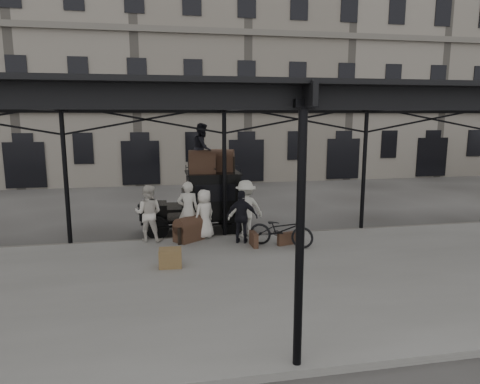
# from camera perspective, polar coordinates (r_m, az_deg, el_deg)

# --- Properties ---
(ground) EXTENTS (120.00, 120.00, 0.00)m
(ground) POSITION_cam_1_polar(r_m,az_deg,el_deg) (12.83, -0.65, -8.82)
(ground) COLOR #383533
(ground) RESTS_ON ground
(platform) EXTENTS (28.00, 8.00, 0.15)m
(platform) POSITION_cam_1_polar(r_m,az_deg,el_deg) (10.96, 1.22, -11.79)
(platform) COLOR slate
(platform) RESTS_ON ground
(canopy) EXTENTS (22.50, 9.00, 4.74)m
(canopy) POSITION_cam_1_polar(r_m,az_deg,el_deg) (10.45, 0.99, 12.49)
(canopy) COLOR black
(canopy) RESTS_ON ground
(building_frontage) EXTENTS (64.00, 8.00, 14.00)m
(building_frontage) POSITION_cam_1_polar(r_m,az_deg,el_deg) (30.15, -6.92, 15.49)
(building_frontage) COLOR slate
(building_frontage) RESTS_ON ground
(taxi) EXTENTS (3.65, 1.55, 2.18)m
(taxi) POSITION_cam_1_polar(r_m,az_deg,el_deg) (15.43, -4.81, -0.96)
(taxi) COLOR black
(taxi) RESTS_ON ground
(porter_left) EXTENTS (0.76, 0.56, 1.92)m
(porter_left) POSITION_cam_1_polar(r_m,az_deg,el_deg) (14.11, -6.93, -2.44)
(porter_left) COLOR beige
(porter_left) RESTS_ON platform
(porter_midleft) EXTENTS (1.04, 0.90, 1.84)m
(porter_midleft) POSITION_cam_1_polar(r_m,az_deg,el_deg) (14.10, -12.10, -2.78)
(porter_midleft) COLOR silver
(porter_midleft) RESTS_ON platform
(porter_centre) EXTENTS (0.95, 0.90, 1.64)m
(porter_centre) POSITION_cam_1_polar(r_m,az_deg,el_deg) (14.18, -4.76, -2.93)
(porter_centre) COLOR silver
(porter_centre) RESTS_ON platform
(porter_official) EXTENTS (1.07, 0.69, 1.70)m
(porter_official) POSITION_cam_1_polar(r_m,az_deg,el_deg) (13.60, 0.26, -3.33)
(porter_official) COLOR black
(porter_official) RESTS_ON platform
(porter_right) EXTENTS (1.35, 0.94, 1.91)m
(porter_right) POSITION_cam_1_polar(r_m,az_deg,el_deg) (14.30, 0.75, -2.22)
(porter_right) COLOR beige
(porter_right) RESTS_ON platform
(bicycle) EXTENTS (2.11, 1.59, 1.06)m
(bicycle) POSITION_cam_1_polar(r_m,az_deg,el_deg) (13.36, 5.51, -5.04)
(bicycle) COLOR black
(bicycle) RESTS_ON platform
(porter_roof) EXTENTS (0.87, 0.99, 1.73)m
(porter_roof) POSITION_cam_1_polar(r_m,az_deg,el_deg) (15.08, -5.00, 5.85)
(porter_roof) COLOR black
(porter_roof) RESTS_ON taxi
(steamer_trunk_roof_near) EXTENTS (0.95, 0.61, 0.68)m
(steamer_trunk_roof_near) POSITION_cam_1_polar(r_m,az_deg,el_deg) (14.98, -5.10, 3.79)
(steamer_trunk_roof_near) COLOR #4F3324
(steamer_trunk_roof_near) RESTS_ON taxi
(steamer_trunk_roof_far) EXTENTS (1.02, 0.79, 0.66)m
(steamer_trunk_roof_far) POSITION_cam_1_polar(r_m,az_deg,el_deg) (15.51, -2.50, 4.01)
(steamer_trunk_roof_far) COLOR #4F3324
(steamer_trunk_roof_far) RESTS_ON taxi
(steamer_trunk_platform) EXTENTS (1.06, 0.99, 0.66)m
(steamer_trunk_platform) POSITION_cam_1_polar(r_m,az_deg,el_deg) (14.05, -6.84, -5.13)
(steamer_trunk_platform) COLOR #4F3324
(steamer_trunk_platform) RESTS_ON platform
(wicker_hamper) EXTENTS (0.63, 0.48, 0.50)m
(wicker_hamper) POSITION_cam_1_polar(r_m,az_deg,el_deg) (11.78, -9.27, -8.66)
(wicker_hamper) COLOR olive
(wicker_hamper) RESTS_ON platform
(suitcase_upright) EXTENTS (0.17, 0.61, 0.45)m
(suitcase_upright) POSITION_cam_1_polar(r_m,az_deg,el_deg) (13.40, 1.85, -6.30)
(suitcase_upright) COLOR #4F3324
(suitcase_upright) RESTS_ON platform
(suitcase_flat) EXTENTS (0.62, 0.31, 0.40)m
(suitcase_flat) POSITION_cam_1_polar(r_m,az_deg,el_deg) (13.62, 6.20, -6.20)
(suitcase_flat) COLOR #4F3324
(suitcase_flat) RESTS_ON platform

